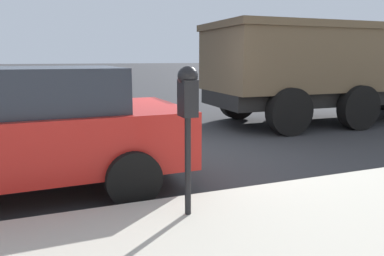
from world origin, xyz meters
TOP-DOWN VIEW (x-y plane):
  - ground_plane at (0.00, 0.00)m, footprint 220.00×220.00m
  - parking_meter at (-2.68, 0.67)m, footprint 0.21×0.19m
  - car_red at (-0.96, 2.38)m, footprint 2.20×4.49m
  - dump_truck at (1.95, -5.66)m, footprint 2.80×7.73m

SIDE VIEW (x-z plane):
  - ground_plane at x=0.00m, z-range 0.00..0.00m
  - car_red at x=-0.96m, z-range 0.04..1.59m
  - parking_meter at x=-2.68m, z-range 0.54..1.97m
  - dump_truck at x=1.95m, z-range 0.15..2.83m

